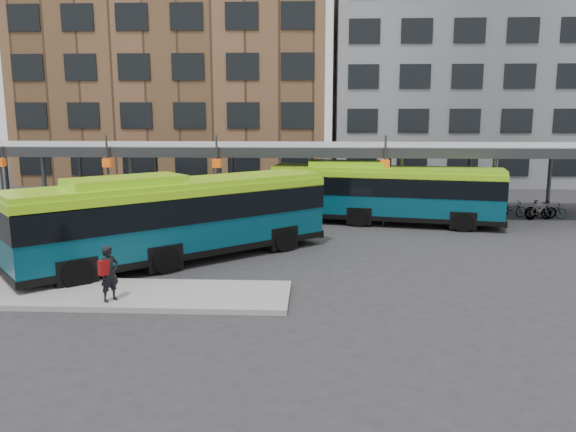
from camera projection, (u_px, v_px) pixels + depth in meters
The scene contains 9 objects.
ground at pixel (253, 273), 21.12m from camera, with size 120.00×120.00×0.00m, color #28282B.
boarding_island at pixel (77, 294), 18.42m from camera, with size 14.00×3.00×0.18m, color gray.
canopy at pixel (275, 149), 33.07m from camera, with size 40.00×6.53×4.80m.
building_brick at pixel (181, 57), 51.09m from camera, with size 26.00×14.00×22.00m, color brown.
building_grey at pixel (470, 68), 50.01m from camera, with size 24.00×14.00×20.00m, color slate.
bus_front at pixel (178, 216), 22.52m from camera, with size 11.68×10.59×3.59m.
bus_rear at pixel (384, 192), 30.46m from camera, with size 12.55×5.01×3.38m.
pedestrian at pixel (109, 273), 17.31m from camera, with size 0.71×0.76×1.74m.
bike_rack at pixel (507, 210), 32.22m from camera, with size 6.83×1.69×1.08m.
Camera 1 is at (2.31, -20.31, 5.90)m, focal length 35.00 mm.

